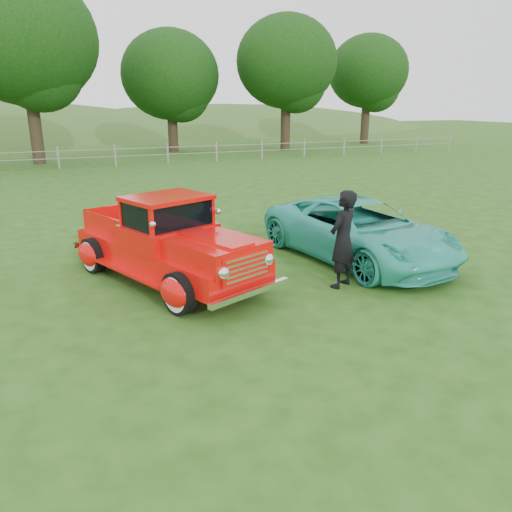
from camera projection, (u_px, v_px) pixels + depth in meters
name	position (u px, v px, depth m)	size (l,w,h in m)	color
ground	(278.00, 310.00, 8.83)	(140.00, 140.00, 0.00)	#214713
distant_hills	(45.00, 170.00, 61.23)	(116.00, 60.00, 18.00)	#375C22
fence_line	(115.00, 155.00, 28.08)	(48.00, 0.12, 1.20)	gray
tree_near_west	(24.00, 39.00, 27.44)	(8.00, 8.00, 10.42)	black
tree_near_east	(170.00, 75.00, 34.69)	(6.80, 6.80, 8.33)	black
tree_mid_east	(287.00, 62.00, 35.55)	(7.20, 7.20, 9.44)	black
tree_far_east	(368.00, 72.00, 41.55)	(6.60, 6.60, 8.86)	black
red_pickup	(167.00, 244.00, 10.03)	(3.53, 5.28, 1.78)	black
teal_sedan	(359.00, 230.00, 11.44)	(2.32, 5.02, 1.40)	#2DB7A1
man	(343.00, 239.00, 9.69)	(0.71, 0.46, 1.94)	black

